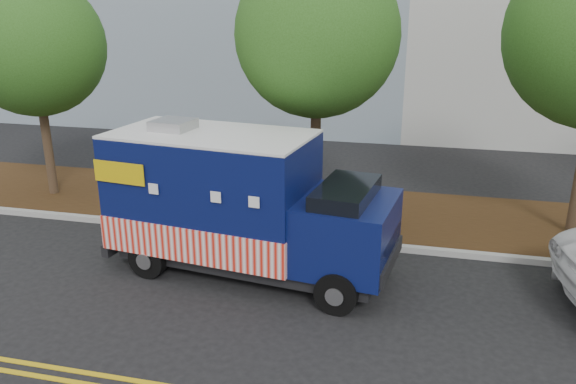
# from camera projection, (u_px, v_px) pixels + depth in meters

# --- Properties ---
(ground) EXTENTS (120.00, 120.00, 0.00)m
(ground) POSITION_uv_depth(u_px,v_px,m) (285.00, 266.00, 12.55)
(ground) COLOR black
(ground) RESTS_ON ground
(curb) EXTENTS (120.00, 0.18, 0.15)m
(curb) POSITION_uv_depth(u_px,v_px,m) (298.00, 239.00, 13.81)
(curb) COLOR #9E9E99
(curb) RESTS_ON ground
(mulch_strip) EXTENTS (120.00, 4.00, 0.15)m
(mulch_strip) POSITION_uv_depth(u_px,v_px,m) (314.00, 209.00, 15.75)
(mulch_strip) COLOR #321F0E
(mulch_strip) RESTS_ON ground
(tree_a) EXTENTS (3.91, 3.91, 6.41)m
(tree_a) POSITION_uv_depth(u_px,v_px,m) (34.00, 46.00, 15.54)
(tree_a) COLOR #38281C
(tree_a) RESTS_ON ground
(tree_b) EXTENTS (3.97, 3.97, 6.84)m
(tree_b) POSITION_uv_depth(u_px,v_px,m) (317.00, 35.00, 13.41)
(tree_b) COLOR #38281C
(tree_b) RESTS_ON ground
(sign_post) EXTENTS (0.06, 0.06, 2.40)m
(sign_post) POSITION_uv_depth(u_px,v_px,m) (113.00, 178.00, 14.78)
(sign_post) COLOR #473828
(sign_post) RESTS_ON ground
(food_truck) EXTENTS (6.38, 3.06, 3.24)m
(food_truck) POSITION_uv_depth(u_px,v_px,m) (237.00, 207.00, 11.95)
(food_truck) COLOR black
(food_truck) RESTS_ON ground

